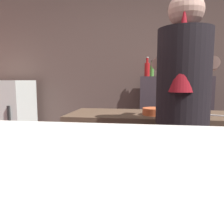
% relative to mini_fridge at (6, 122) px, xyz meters
% --- Properties ---
extents(wall_back, '(5.20, 0.10, 2.70)m').
position_rel_mini_fridge_xyz_m(wall_back, '(2.01, 0.45, 0.76)').
color(wall_back, brown).
rests_on(wall_back, ground).
extents(prep_counter, '(2.10, 0.60, 0.89)m').
position_rel_mini_fridge_xyz_m(prep_counter, '(2.36, -0.99, -0.14)').
color(prep_counter, brown).
rests_on(prep_counter, ground).
extents(back_shelf, '(0.90, 0.36, 1.22)m').
position_rel_mini_fridge_xyz_m(back_shelf, '(2.32, 0.17, 0.02)').
color(back_shelf, '#3E333A').
rests_on(back_shelf, ground).
extents(mini_fridge, '(0.69, 0.58, 1.17)m').
position_rel_mini_fridge_xyz_m(mini_fridge, '(0.00, 0.00, 0.00)').
color(mini_fridge, silver).
rests_on(mini_fridge, ground).
extents(bartender, '(0.48, 0.55, 1.71)m').
position_rel_mini_fridge_xyz_m(bartender, '(2.19, -1.44, 0.40)').
color(bartender, '#312A30').
rests_on(bartender, ground).
extents(mixing_bowl, '(0.20, 0.20, 0.06)m').
position_rel_mini_fridge_xyz_m(mixing_bowl, '(2.03, -1.06, 0.33)').
color(mixing_bowl, '#CE5B31').
rests_on(mixing_bowl, prep_counter).
extents(chefs_knife, '(0.24, 0.12, 0.01)m').
position_rel_mini_fridge_xyz_m(chefs_knife, '(2.48, -1.04, 0.31)').
color(chefs_knife, silver).
rests_on(chefs_knife, prep_counter).
extents(bottle_vinegar, '(0.05, 0.05, 0.20)m').
position_rel_mini_fridge_xyz_m(bottle_vinegar, '(2.01, 0.14, 0.71)').
color(bottle_vinegar, '#4C8D37').
rests_on(bottle_vinegar, back_shelf).
extents(bottle_hot_sauce, '(0.06, 0.06, 0.22)m').
position_rel_mini_fridge_xyz_m(bottle_hot_sauce, '(2.59, 0.21, 0.72)').
color(bottle_hot_sauce, '#D4C381').
rests_on(bottle_hot_sauce, back_shelf).
extents(bottle_olive_oil, '(0.07, 0.07, 0.26)m').
position_rel_mini_fridge_xyz_m(bottle_olive_oil, '(1.95, 0.25, 0.74)').
color(bottle_olive_oil, red).
rests_on(bottle_olive_oil, back_shelf).
extents(bottle_soy, '(0.07, 0.07, 0.21)m').
position_rel_mini_fridge_xyz_m(bottle_soy, '(2.48, 0.12, 0.72)').
color(bottle_soy, '#CAC486').
rests_on(bottle_soy, back_shelf).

